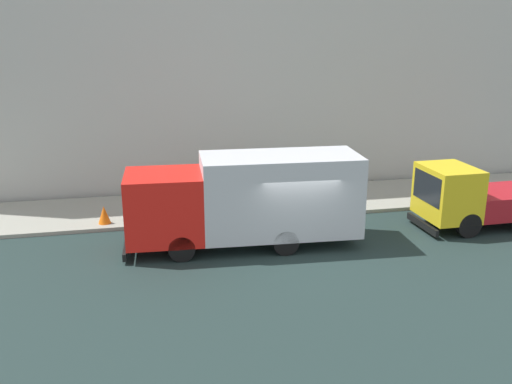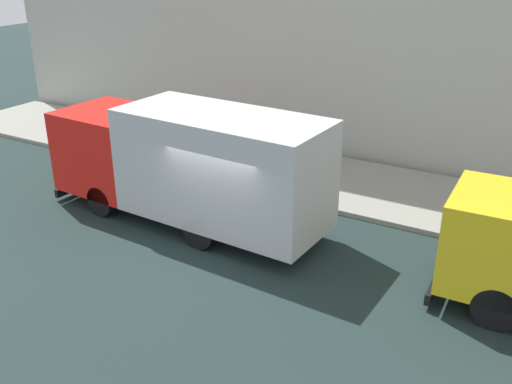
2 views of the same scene
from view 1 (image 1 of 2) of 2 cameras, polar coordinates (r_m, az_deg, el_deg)
ground at (r=19.03m, az=4.05°, el=-5.77°), size 80.00×80.00×0.00m
sidewalk at (r=23.59m, az=0.74°, el=-1.08°), size 4.06×30.00×0.14m
building_facade at (r=24.97m, az=-0.51°, el=14.28°), size 0.50×30.00×12.45m
large_utility_truck at (r=18.77m, az=-0.87°, el=-0.63°), size 2.69×7.93×3.10m
small_flatbed_truck at (r=22.31m, az=21.56°, el=-0.55°), size 2.31×5.46×2.35m
pedestrian_walking at (r=23.15m, az=-1.62°, el=1.10°), size 0.53×0.53×1.73m
traffic_cone_orange at (r=21.60m, az=-15.09°, el=-2.23°), size 0.47×0.47×0.66m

